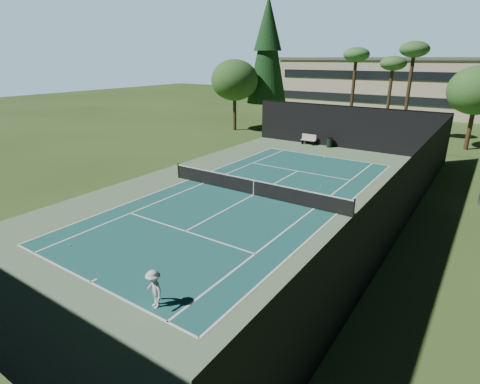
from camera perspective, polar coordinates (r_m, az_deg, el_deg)
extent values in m
plane|color=#31511E|center=(23.76, 2.06, -0.47)|extent=(160.00, 160.00, 0.00)
cube|color=#5F7F59|center=(23.76, 2.06, -0.46)|extent=(18.00, 32.00, 0.01)
cube|color=#1B5854|center=(23.76, 2.06, -0.44)|extent=(10.97, 23.77, 0.01)
cube|color=white|center=(15.99, -21.88, -12.65)|extent=(10.97, 0.10, 0.01)
cube|color=white|center=(33.99, 12.85, 5.32)|extent=(10.97, 0.10, 0.01)
cube|color=white|center=(19.05, -8.30, -5.93)|extent=(8.23, 0.10, 0.01)
cube|color=white|center=(29.11, 8.80, 3.19)|extent=(8.23, 0.10, 0.01)
cube|color=white|center=(26.90, -7.88, 1.85)|extent=(0.10, 23.77, 0.01)
cube|color=white|center=(21.56, 14.52, -3.23)|extent=(0.10, 23.77, 0.01)
cube|color=white|center=(26.04, -5.62, 1.33)|extent=(0.10, 23.77, 0.01)
cube|color=white|center=(22.00, 11.18, -2.49)|extent=(0.10, 23.77, 0.01)
cube|color=white|center=(23.75, 2.07, -0.42)|extent=(0.10, 12.80, 0.01)
cube|color=white|center=(16.06, -21.43, -12.45)|extent=(0.10, 0.30, 0.01)
cube|color=white|center=(33.85, 12.75, 5.27)|extent=(0.10, 0.30, 0.01)
cylinder|color=black|center=(27.34, -9.36, 3.23)|extent=(0.10, 0.10, 1.10)
cylinder|color=black|center=(21.11, 16.96, -2.42)|extent=(0.10, 0.10, 1.10)
cube|color=black|center=(23.59, 2.08, 0.67)|extent=(12.80, 0.02, 0.92)
cube|color=white|center=(23.44, 2.09, 1.79)|extent=(12.80, 0.04, 0.07)
cube|color=white|center=(23.59, 2.08, 0.67)|extent=(0.05, 0.03, 0.92)
cube|color=black|center=(37.38, 15.47, 9.50)|extent=(18.00, 0.04, 4.00)
cube|color=black|center=(20.11, 24.39, -0.06)|extent=(0.04, 32.00, 4.00)
cube|color=black|center=(28.79, -13.33, 6.78)|extent=(0.04, 32.00, 4.00)
cube|color=black|center=(37.10, 15.76, 12.53)|extent=(18.00, 0.06, 0.06)
imported|color=silver|center=(13.60, -12.98, -14.23)|extent=(1.06, 0.81, 1.44)
sphere|color=#CFD530|center=(19.18, -24.50, -7.40)|extent=(0.07, 0.07, 0.07)
sphere|color=#BED730|center=(28.95, 0.95, 3.36)|extent=(0.07, 0.07, 0.07)
sphere|color=#D1F537|center=(25.94, 12.22, 0.93)|extent=(0.07, 0.07, 0.07)
sphere|color=gold|center=(27.93, 1.25, 2.73)|extent=(0.07, 0.07, 0.07)
cube|color=#BCB69C|center=(38.34, 10.34, 7.77)|extent=(1.50, 0.45, 0.05)
cube|color=beige|center=(38.46, 10.49, 8.26)|extent=(1.50, 0.06, 0.55)
cube|color=black|center=(38.63, 9.50, 7.55)|extent=(0.06, 0.40, 0.42)
cube|color=black|center=(38.16, 11.14, 7.30)|extent=(0.06, 0.40, 0.42)
cylinder|color=black|center=(37.61, 13.48, 7.32)|extent=(0.52, 0.52, 0.90)
cylinder|color=black|center=(37.51, 13.54, 8.02)|extent=(0.56, 0.56, 0.05)
cylinder|color=#4C3820|center=(47.77, 4.01, 12.01)|extent=(0.50, 0.50, 3.60)
cone|color=#143715|center=(47.34, 4.23, 20.68)|extent=(4.80, 4.80, 12.00)
cone|color=#153918|center=(47.49, 4.33, 24.30)|extent=(3.30, 3.30, 6.00)
cylinder|color=#422D1C|center=(45.25, 16.77, 13.98)|extent=(0.36, 0.36, 8.55)
ellipsoid|color=#356D31|center=(45.08, 17.33, 19.37)|extent=(2.80, 2.80, 1.54)
cylinder|color=#4A341F|center=(46.29, 21.71, 12.98)|extent=(0.36, 0.36, 7.65)
ellipsoid|color=#39662E|center=(46.09, 22.34, 17.69)|extent=(2.80, 2.80, 1.54)
cylinder|color=#412E1C|center=(42.80, 24.18, 13.13)|extent=(0.36, 0.36, 9.00)
ellipsoid|color=#35602B|center=(42.65, 25.07, 19.10)|extent=(2.80, 2.80, 1.54)
cylinder|color=#492F1F|center=(41.46, 31.54, 7.94)|extent=(0.40, 0.40, 3.52)
ellipsoid|color=#2E5B23|center=(41.05, 32.47, 12.93)|extent=(5.12, 5.12, 4.35)
cylinder|color=#4D3521|center=(45.48, -0.81, 11.75)|extent=(0.40, 0.40, 3.74)
ellipsoid|color=#2E5C24|center=(45.10, -0.84, 16.68)|extent=(5.44, 5.44, 4.62)
cube|color=beige|center=(66.12, 24.61, 14.41)|extent=(40.00, 12.00, 8.00)
cube|color=#59595B|center=(65.98, 25.14, 17.93)|extent=(40.50, 12.50, 0.40)
cube|color=black|center=(60.32, 23.30, 12.69)|extent=(38.00, 0.15, 1.20)
cube|color=black|center=(60.09, 23.75, 15.89)|extent=(38.00, 0.15, 1.20)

